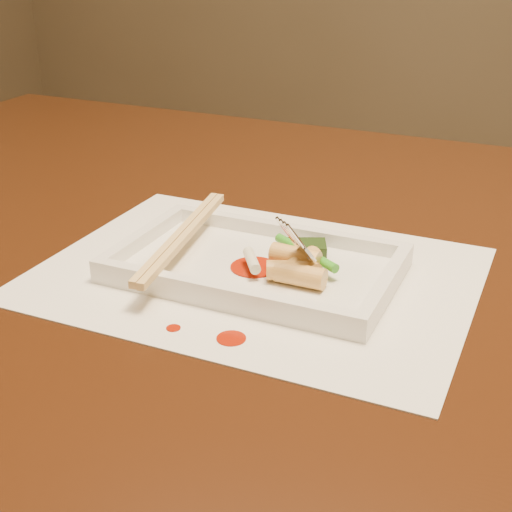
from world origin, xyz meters
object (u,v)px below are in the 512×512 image
at_px(table, 264,316).
at_px(plate_base, 256,269).
at_px(placemat, 256,274).
at_px(fork, 337,196).
at_px(chopstick_a, 179,234).

relative_size(table, plate_base, 5.38).
distance_m(table, placemat, 0.14).
height_order(plate_base, fork, fork).
bearing_deg(fork, chopstick_a, -173.25).
bearing_deg(table, fork, -36.40).
bearing_deg(plate_base, fork, 14.42).
relative_size(placemat, chopstick_a, 1.79).
bearing_deg(plate_base, chopstick_a, -180.00).
height_order(table, fork, fork).
xyz_separation_m(placemat, plate_base, (0.00, -0.00, 0.00)).
relative_size(chopstick_a, fork, 1.60).
distance_m(placemat, plate_base, 0.00).
bearing_deg(chopstick_a, table, 61.61).
distance_m(plate_base, chopstick_a, 0.08).
height_order(placemat, plate_base, plate_base).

